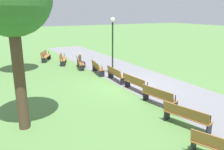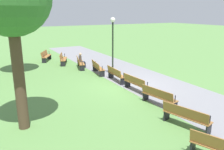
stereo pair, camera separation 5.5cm
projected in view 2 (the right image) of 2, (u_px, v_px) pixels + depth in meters
The scene contains 14 objects.
ground_plane at pixel (126, 86), 13.97m from camera, with size 120.00×120.00×0.00m, color #5B8C47.
path_paving at pixel (148, 82), 14.73m from camera, with size 34.26×4.06×0.01m, color gray.
bench_0 at pixel (46, 56), 20.84m from camera, with size 1.86×1.30×0.89m.
bench_1 at pixel (63, 59), 19.57m from camera, with size 1.90×1.14×0.89m.
bench_2 at pixel (80, 62), 18.12m from camera, with size 1.92×0.96×0.89m.
bench_3 at pixel (97, 67), 16.50m from camera, with size 1.91×0.77×0.89m.
bench_4 at pixel (116, 74), 14.74m from camera, with size 1.89×0.57×0.89m.
bench_5 at pixel (136, 83), 12.85m from camera, with size 1.89×0.57×0.89m.
bench_6 at pixel (158, 96), 10.87m from camera, with size 1.91×0.77×0.89m.
bench_7 at pixel (186, 116), 8.80m from camera, with size 1.92×0.96×0.89m.
bench_8 at pixel (223, 149), 6.68m from camera, with size 1.90×1.14×0.89m.
person_seated at pixel (81, 60), 18.30m from camera, with size 0.43×0.58×1.20m.
tree_3 at pixel (11, 16), 15.91m from camera, with size 2.93×2.93×5.49m.
lamp_post at pixel (113, 36), 15.25m from camera, with size 0.32×0.32×3.96m.
Camera 2 is at (11.23, -7.18, 4.32)m, focal length 37.21 mm.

